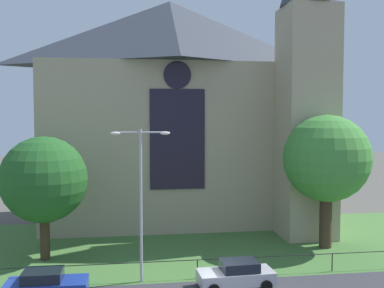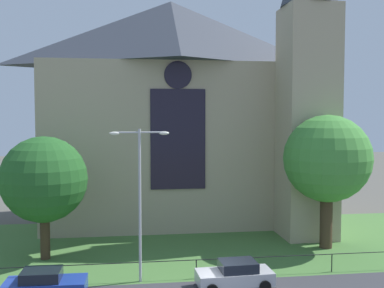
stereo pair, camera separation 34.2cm
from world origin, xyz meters
The scene contains 9 objects.
ground centered at (0.00, 10.00, 0.00)m, with size 160.00×160.00×0.00m, color #56544C.
grass_verge centered at (0.00, 8.00, 0.00)m, with size 120.00×20.00×0.01m, color #477538.
church_building centered at (-0.05, 18.09, 10.27)m, with size 23.20×16.20×26.00m.
iron_railing centered at (-0.82, 2.50, 0.98)m, with size 33.71×0.07×1.13m.
tree_right_near centered at (9.41, 7.47, 6.46)m, with size 6.28×6.28×9.65m.
tree_left_near centered at (-10.31, 7.52, 5.35)m, with size 5.72×5.72×8.23m.
streetlamp_near centered at (-4.10, 2.40, 5.57)m, with size 3.37×0.26×8.83m.
parked_car_blue centered at (-9.14, 0.67, 0.74)m, with size 4.23×2.08×1.51m.
parked_car_silver centered at (1.11, 0.74, 0.74)m, with size 4.28×2.18×1.51m.
Camera 1 is at (-4.99, -23.71, 9.56)m, focal length 42.99 mm.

